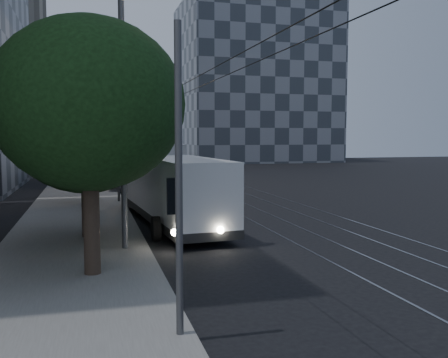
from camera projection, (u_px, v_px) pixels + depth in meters
name	position (u px, v px, depth m)	size (l,w,h in m)	color
ground	(264.00, 231.00, 20.52)	(120.00, 120.00, 0.00)	black
sidewalk	(82.00, 186.00, 37.79)	(5.00, 90.00, 0.15)	gray
tram_rails	(210.00, 184.00, 40.40)	(4.52, 90.00, 0.02)	gray
overhead_wires	(115.00, 141.00, 38.15)	(2.23, 90.00, 6.00)	black
building_distant_right	(254.00, 83.00, 77.04)	(22.00, 18.00, 24.00)	#373D46
trolleybus	(170.00, 187.00, 22.30)	(3.38, 11.69, 5.63)	silver
pickup_silver	(165.00, 191.00, 28.91)	(2.41, 5.23, 1.45)	#A6A9AD
car_white_a	(128.00, 181.00, 35.39)	(1.63, 4.05, 1.38)	#B3B3B7
car_white_b	(129.00, 173.00, 42.00)	(2.13, 5.23, 1.52)	silver
car_white_c	(137.00, 172.00, 45.60)	(1.29, 3.69, 1.21)	silver
car_white_d	(132.00, 168.00, 50.57)	(1.45, 3.61, 1.23)	#B9B9BD
tree_0	(89.00, 105.00, 13.26)	(5.15, 5.15, 7.07)	#2F201A
tree_1	(86.00, 125.00, 18.32)	(5.60, 5.60, 6.83)	#2F201A
tree_2	(87.00, 130.00, 28.04)	(4.20, 4.20, 6.12)	#2F201A
tree_3	(94.00, 134.00, 39.43)	(4.64, 4.64, 6.13)	#2F201A
tree_4	(93.00, 129.00, 45.63)	(5.48, 5.48, 7.01)	#2F201A
tree_5	(93.00, 130.00, 53.55)	(4.15, 4.15, 6.40)	#2F201A
streetlamp_near	(135.00, 77.00, 16.37)	(2.34, 0.44, 9.64)	#4E4E50
streetlamp_far	(117.00, 100.00, 38.19)	(2.65, 0.44, 11.10)	#4E4E50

